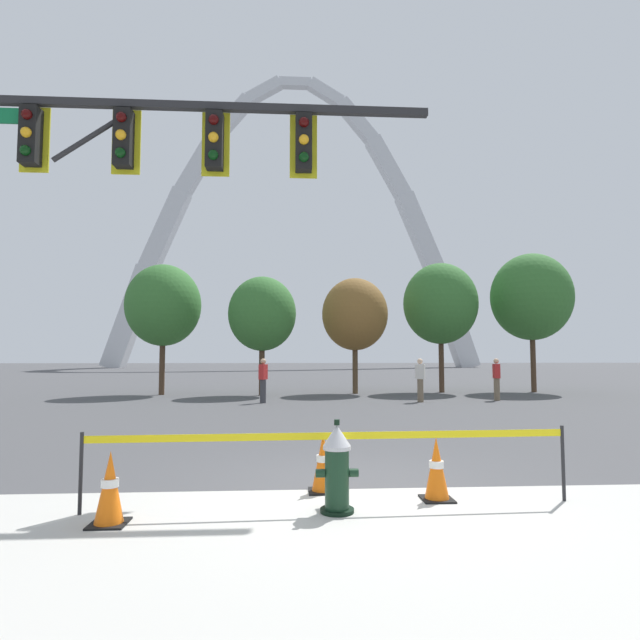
{
  "coord_description": "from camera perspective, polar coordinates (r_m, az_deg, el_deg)",
  "views": [
    {
      "loc": [
        -0.79,
        -6.59,
        1.67
      ],
      "look_at": [
        -0.08,
        5.0,
        2.5
      ],
      "focal_mm": 28.6,
      "sensor_mm": 36.0,
      "label": 1
    }
  ],
  "objects": [
    {
      "name": "ground_plane",
      "position": [
        6.85,
        3.41,
        -18.21
      ],
      "size": [
        240.0,
        240.0,
        0.0
      ],
      "primitive_type": "plane",
      "color": "#474749"
    },
    {
      "name": "fire_hydrant",
      "position": [
        5.7,
        1.9,
        -16.28
      ],
      "size": [
        0.46,
        0.48,
        0.99
      ],
      "color": "black",
      "rests_on": "ground"
    },
    {
      "name": "caution_tape_barrier",
      "position": [
        5.84,
        1.45,
        -14.62
      ],
      "size": [
        5.41,
        0.23,
        0.87
      ],
      "color": "#232326",
      "rests_on": "ground"
    },
    {
      "name": "traffic_cone_by_hydrant",
      "position": [
        5.73,
        -22.46,
        -17.04
      ],
      "size": [
        0.36,
        0.36,
        0.73
      ],
      "color": "black",
      "rests_on": "ground"
    },
    {
      "name": "traffic_cone_mid_sidewalk",
      "position": [
        6.33,
        12.9,
        -15.96
      ],
      "size": [
        0.36,
        0.36,
        0.73
      ],
      "color": "black",
      "rests_on": "ground"
    },
    {
      "name": "traffic_cone_curb_edge",
      "position": [
        6.52,
        0.36,
        -15.71
      ],
      "size": [
        0.36,
        0.36,
        0.73
      ],
      "color": "black",
      "rests_on": "ground"
    },
    {
      "name": "traffic_signal_gantry",
      "position": [
        8.84,
        -23.9,
        14.27
      ],
      "size": [
        7.82,
        0.44,
        6.0
      ],
      "color": "#232326",
      "rests_on": "ground"
    },
    {
      "name": "monument_arch",
      "position": [
        78.38,
        -2.87,
        9.41
      ],
      "size": [
        55.83,
        2.88,
        45.17
      ],
      "color": "silver",
      "rests_on": "ground"
    },
    {
      "name": "tree_far_left",
      "position": [
        23.41,
        -17.12,
        1.57
      ],
      "size": [
        3.26,
        3.26,
        5.71
      ],
      "color": "#473323",
      "rests_on": "ground"
    },
    {
      "name": "tree_left_mid",
      "position": [
        22.17,
        -6.48,
        0.68
      ],
      "size": [
        2.93,
        2.93,
        5.12
      ],
      "color": "#473323",
      "rests_on": "ground"
    },
    {
      "name": "tree_center_left",
      "position": [
        23.13,
        3.92,
        0.63
      ],
      "size": [
        2.98,
        2.98,
        5.22
      ],
      "color": "brown",
      "rests_on": "ground"
    },
    {
      "name": "tree_center_right",
      "position": [
        24.56,
        13.32,
        1.78
      ],
      "size": [
        3.45,
        3.45,
        6.04
      ],
      "color": "#473323",
      "rests_on": "ground"
    },
    {
      "name": "tree_right_mid",
      "position": [
        26.12,
        22.56,
        2.39
      ],
      "size": [
        3.73,
        3.73,
        6.54
      ],
      "color": "#473323",
      "rests_on": "ground"
    },
    {
      "name": "pedestrian_walking_left",
      "position": [
        19.13,
        11.15,
        -6.56
      ],
      "size": [
        0.39,
        0.32,
        1.59
      ],
      "color": "brown",
      "rests_on": "ground"
    },
    {
      "name": "pedestrian_standing_center",
      "position": [
        20.59,
        19.15,
        -6.23
      ],
      "size": [
        0.24,
        0.36,
        1.59
      ],
      "color": "brown",
      "rests_on": "ground"
    },
    {
      "name": "pedestrian_walking_right",
      "position": [
        18.54,
        -6.38,
        -6.7
      ],
      "size": [
        0.32,
        0.39,
        1.59
      ],
      "color": "#38383D",
      "rests_on": "ground"
    }
  ]
}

